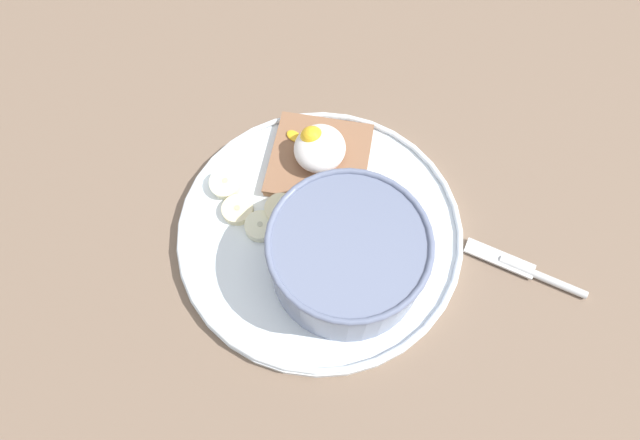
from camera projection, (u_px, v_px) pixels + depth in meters
ground_plane at (320, 237)px, 52.35cm from camera, size 120.00×120.00×2.00cm
plate at (320, 229)px, 50.73cm from camera, size 28.96×28.96×1.60cm
oatmeal_bowl at (348, 254)px, 45.64cm from camera, size 14.75×14.75×6.73cm
toast_slice at (320, 159)px, 53.39cm from camera, size 10.81×10.81×1.18cm
poached_egg at (319, 147)px, 51.48cm from camera, size 5.73×7.09×3.70cm
banana_slice_front at (260, 226)px, 50.11cm from camera, size 4.50×4.50×1.07cm
banana_slice_left at (238, 210)px, 50.98cm from camera, size 4.43×4.43×0.94cm
banana_slice_back at (226, 183)px, 52.02cm from camera, size 4.38×4.29×1.74cm
banana_slice_right at (281, 210)px, 50.64cm from camera, size 4.40×4.34×1.64cm
knife at (526, 269)px, 49.27cm from camera, size 3.88×12.14×0.80cm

